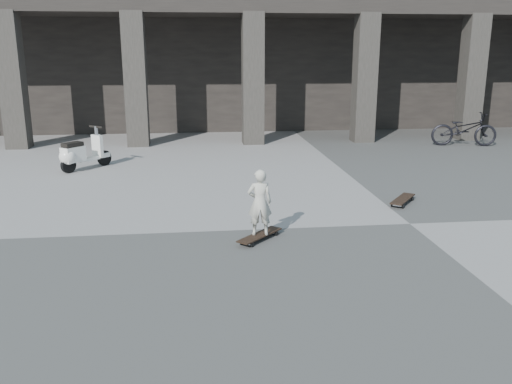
{
  "coord_description": "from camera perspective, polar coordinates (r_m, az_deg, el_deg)",
  "views": [
    {
      "loc": [
        -3.65,
        -8.49,
        2.9
      ],
      "look_at": [
        -2.67,
        -0.01,
        0.65
      ],
      "focal_mm": 38.0,
      "sensor_mm": 36.0,
      "label": 1
    }
  ],
  "objects": [
    {
      "name": "longboard",
      "position": [
        8.52,
        0.39,
        -4.6
      ],
      "size": [
        0.79,
        0.83,
        0.09
      ],
      "rotation": [
        0.0,
        0.0,
        0.82
      ],
      "color": "black",
      "rests_on": "ground"
    },
    {
      "name": "bicycle",
      "position": [
        18.0,
        21.05,
        6.18
      ],
      "size": [
        2.06,
        1.08,
        1.03
      ],
      "primitive_type": "imported",
      "rotation": [
        0.0,
        0.0,
        1.36
      ],
      "color": "black",
      "rests_on": "ground"
    },
    {
      "name": "ground",
      "position": [
        9.69,
        15.9,
        -3.24
      ],
      "size": [
        90.0,
        90.0,
        0.0
      ],
      "primitive_type": "plane",
      "color": "#454543",
      "rests_on": "ground"
    },
    {
      "name": "scooter",
      "position": [
        13.98,
        -18.27,
        3.79
      ],
      "size": [
        1.09,
        1.21,
        1.05
      ],
      "rotation": [
        0.0,
        0.0,
        0.86
      ],
      "color": "black",
      "rests_on": "ground"
    },
    {
      "name": "skateboard_spare",
      "position": [
        10.87,
        15.19,
        -0.77
      ],
      "size": [
        0.74,
        0.87,
        0.11
      ],
      "rotation": [
        0.0,
        0.0,
        0.91
      ],
      "color": "black",
      "rests_on": "ground"
    },
    {
      "name": "colonnade",
      "position": [
        22.56,
        2.82,
        15.1
      ],
      "size": [
        28.0,
        8.82,
        6.0
      ],
      "color": "black",
      "rests_on": "ground"
    },
    {
      "name": "child",
      "position": [
        8.36,
        0.39,
        -1.1
      ],
      "size": [
        0.39,
        0.26,
        1.04
      ],
      "primitive_type": "imported",
      "rotation": [
        0.0,
        0.0,
        3.11
      ],
      "color": "beige",
      "rests_on": "longboard"
    }
  ]
}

